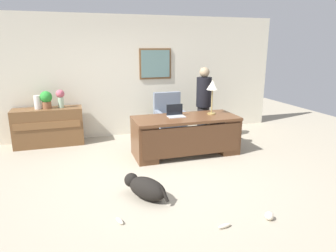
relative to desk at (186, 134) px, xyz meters
The scene contains 15 objects.
ground_plane 1.15m from the desk, 127.29° to the right, with size 12.00×12.00×0.00m, color #9E937F.
back_wall 2.09m from the desk, 110.29° to the left, with size 7.00×0.16×2.70m.
desk is the anchor object (origin of this frame).
credenza 2.90m from the desk, 151.22° to the left, with size 1.38×0.50×0.79m.
armchair 0.98m from the desk, 91.57° to the left, with size 0.60×0.59×1.05m.
person_standing 1.06m from the desk, 46.75° to the left, with size 0.32×0.32×1.61m.
dog_lying 1.87m from the desk, 128.07° to the right, with size 0.59×0.69×0.30m.
laptop 0.44m from the desk, 143.18° to the left, with size 0.32×0.22×0.22m.
desk_lamp 1.04m from the desk, 10.54° to the left, with size 0.22×0.22×0.66m.
vase_with_flowers 2.72m from the desk, 148.23° to the left, with size 0.17×0.17×0.38m.
vase_empty 3.09m from the desk, 152.67° to the left, with size 0.14×0.14×0.28m, color silver.
potted_plant 2.95m from the desk, 151.13° to the left, with size 0.24×0.24×0.36m.
dog_toy_ball 2.47m from the desk, 86.34° to the right, with size 0.11×0.11×0.11m, color beige.
dog_toy_bone 2.50m from the desk, 100.16° to the right, with size 0.17×0.05×0.05m, color beige.
dog_toy_plush 2.54m from the desk, 128.87° to the right, with size 0.16×0.05×0.05m, color beige.
Camera 1 is at (-1.33, -4.30, 2.04)m, focal length 32.21 mm.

